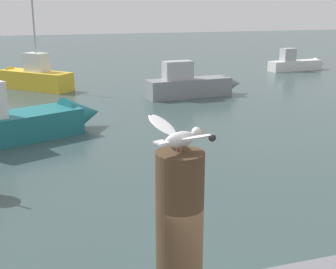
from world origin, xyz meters
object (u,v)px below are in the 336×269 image
object	(u,v)px
seagull	(181,135)
boat_white	(298,64)
boat_yellow	(29,77)
boat_teal	(19,122)
boat_grey	(195,85)
mooring_post	(179,234)

from	to	relation	value
seagull	boat_white	size ratio (longest dim) A/B	0.16
boat_yellow	seagull	bearing A→B (deg)	-88.37
boat_white	seagull	bearing A→B (deg)	-125.00
boat_teal	boat_yellow	size ratio (longest dim) A/B	1.30
seagull	boat_teal	bearing A→B (deg)	95.67
boat_white	boat_grey	size ratio (longest dim) A/B	0.90
boat_white	boat_grey	world-z (taller)	boat_grey
seagull	boat_grey	distance (m)	16.89
seagull	boat_yellow	distance (m)	19.80
boat_white	mooring_post	bearing A→B (deg)	-125.00
mooring_post	boat_teal	bearing A→B (deg)	95.65
seagull	boat_teal	size ratio (longest dim) A/B	0.12
boat_teal	boat_grey	xyz separation A→B (m)	(7.19, 4.59, -0.03)
seagull	boat_teal	distance (m)	11.29
boat_grey	mooring_post	bearing A→B (deg)	-111.44
mooring_post	boat_grey	distance (m)	16.80
boat_grey	boat_teal	bearing A→B (deg)	-147.47
mooring_post	boat_white	size ratio (longest dim) A/B	0.29
boat_yellow	boat_white	size ratio (longest dim) A/B	1.09
mooring_post	boat_yellow	size ratio (longest dim) A/B	0.27
boat_yellow	boat_white	xyz separation A→B (m)	(15.45, 1.63, -0.14)
mooring_post	boat_white	xyz separation A→B (m)	(14.90, 21.28, -1.91)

